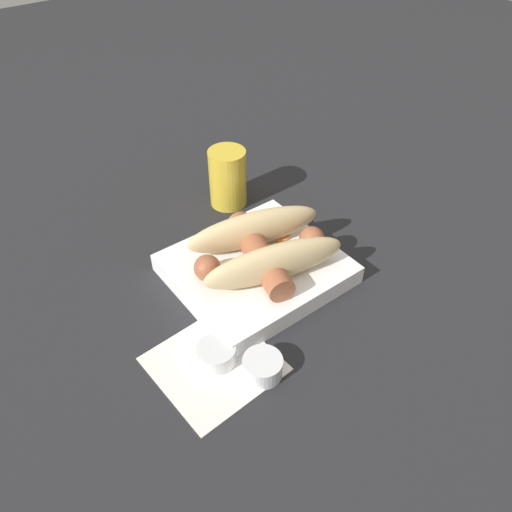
# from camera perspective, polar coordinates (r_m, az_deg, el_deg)

# --- Properties ---
(ground_plane) EXTENTS (3.00, 3.00, 0.00)m
(ground_plane) POSITION_cam_1_polar(r_m,az_deg,el_deg) (0.70, 0.00, -2.28)
(ground_plane) COLOR #232326
(food_tray) EXTENTS (0.22, 0.20, 0.03)m
(food_tray) POSITION_cam_1_polar(r_m,az_deg,el_deg) (0.69, 0.00, -1.46)
(food_tray) COLOR white
(food_tray) RESTS_ON ground_plane
(bread_roll) EXTENTS (0.21, 0.15, 0.05)m
(bread_roll) POSITION_cam_1_polar(r_m,az_deg,el_deg) (0.67, 0.96, 1.26)
(bread_roll) COLOR #DBBC84
(bread_roll) RESTS_ON food_tray
(sausage) EXTENTS (0.18, 0.16, 0.04)m
(sausage) POSITION_cam_1_polar(r_m,az_deg,el_deg) (0.67, 0.60, 0.35)
(sausage) COLOR #9E5638
(sausage) RESTS_ON food_tray
(pickled_veggies) EXTENTS (0.06, 0.08, 0.00)m
(pickled_veggies) POSITION_cam_1_polar(r_m,az_deg,el_deg) (0.74, 1.66, 3.23)
(pickled_veggies) COLOR orange
(pickled_veggies) RESTS_ON food_tray
(napkin) EXTENTS (0.14, 0.14, 0.00)m
(napkin) POSITION_cam_1_polar(r_m,az_deg,el_deg) (0.60, -4.82, -12.15)
(napkin) COLOR white
(napkin) RESTS_ON ground_plane
(condiment_cup_near) EXTENTS (0.05, 0.05, 0.02)m
(condiment_cup_near) POSITION_cam_1_polar(r_m,az_deg,el_deg) (0.60, -4.54, -11.20)
(condiment_cup_near) COLOR silver
(condiment_cup_near) RESTS_ON ground_plane
(condiment_cup_far) EXTENTS (0.05, 0.05, 0.02)m
(condiment_cup_far) POSITION_cam_1_polar(r_m,az_deg,el_deg) (0.59, 0.76, -12.60)
(condiment_cup_far) COLOR silver
(condiment_cup_far) RESTS_ON ground_plane
(drink_glass) EXTENTS (0.06, 0.06, 0.10)m
(drink_glass) POSITION_cam_1_polar(r_m,az_deg,el_deg) (0.81, -3.25, 8.91)
(drink_glass) COLOR gold
(drink_glass) RESTS_ON ground_plane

